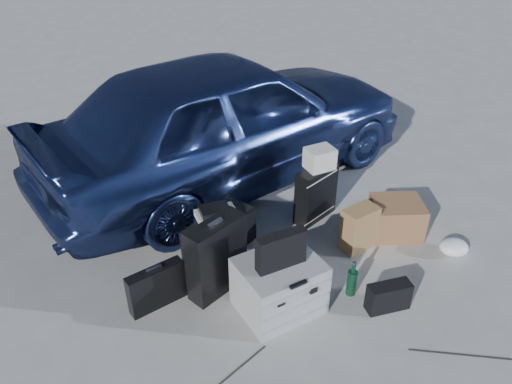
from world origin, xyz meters
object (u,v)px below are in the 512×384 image
Objects in this scene: briefcase at (156,287)px; cardboard_box at (396,218)px; pelican_case at (279,286)px; suitcase_right at (316,193)px; green_bottle at (352,279)px; suitcase_left at (217,257)px; car at (228,118)px; duffel_bag at (220,236)px.

briefcase is 1.02× the size of cardboard_box.
pelican_case is 1.34× the size of cardboard_box.
suitcase_right reaches higher than green_bottle.
suitcase_left reaches higher than suitcase_right.
pelican_case is 0.92× the size of suitcase_left.
suitcase_right reaches higher than pelican_case.
car reaches higher than cardboard_box.
green_bottle is (0.93, -0.56, -0.17)m from suitcase_left.
pelican_case reaches higher than cardboard_box.
suitcase_right is at bearing 71.98° from green_bottle.
car is at bearing 35.65° from duffel_bag.
suitcase_left is at bearing -142.06° from duffel_bag.
pelican_case is 0.62m from green_bottle.
duffel_bag is (0.72, 0.38, -0.01)m from briefcase.
cardboard_box is (2.30, -0.15, -0.01)m from briefcase.
suitcase_left is at bearing -15.39° from briefcase.
green_bottle is at bearing -16.29° from pelican_case.
green_bottle is at bearing -79.89° from duffel_bag.
car reaches higher than pelican_case.
suitcase_right is 0.81× the size of duffel_bag.
car is at bearing 39.82° from briefcase.
suitcase_left is 1.36m from suitcase_right.
cardboard_box is at bearing 10.26° from pelican_case.
pelican_case is 1.32× the size of briefcase.
cardboard_box is at bearing -160.96° from car.
duffel_bag is at bearing 161.70° from cardboard_box.
suitcase_left reaches higher than pelican_case.
pelican_case is at bearing -107.55° from duffel_bag.
duffel_bag is at bearing 141.33° from car.
cardboard_box is 1.44× the size of green_bottle.
car reaches higher than suitcase_right.
pelican_case reaches higher than green_bottle.
suitcase_left is 1.81m from cardboard_box.
briefcase is at bearing 153.98° from suitcase_left.
duffel_bag is (-0.65, -1.18, -0.54)m from car.
duffel_bag is at bearing 125.51° from green_bottle.
pelican_case is 0.88× the size of duffel_bag.
suitcase_left is 1.10m from green_bottle.
suitcase_left reaches higher than green_bottle.
suitcase_right is 0.79m from cardboard_box.
cardboard_box is 0.99m from green_bottle.
briefcase is 0.70× the size of suitcase_left.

